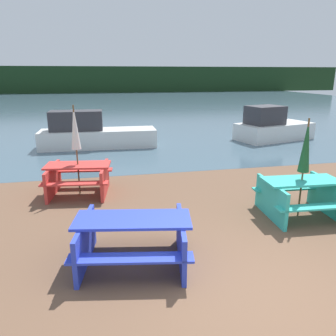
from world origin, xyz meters
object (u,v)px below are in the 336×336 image
picnic_table_teal (300,195)px  boat_second (272,127)px  picnic_table_blue (133,236)px  umbrella_white (75,129)px  picnic_table_red (79,176)px  boat (93,134)px  umbrella_darkgreen (306,146)px

picnic_table_teal → boat_second: bearing=65.0°
picnic_table_blue → umbrella_white: (-1.00, 3.40, 1.19)m
picnic_table_red → boat_second: size_ratio=0.46×
picnic_table_red → boat: bearing=86.8°
picnic_table_blue → boat_second: 11.44m
picnic_table_teal → umbrella_white: 5.31m
picnic_table_red → boat: (0.31, 5.47, 0.09)m
picnic_table_red → umbrella_darkgreen: size_ratio=0.83×
umbrella_white → boat_second: (8.24, 5.46, -1.09)m
picnic_table_blue → boat: size_ratio=0.43×
umbrella_white → boat_second: umbrella_white is taller
boat_second → boat: bearing=164.7°
picnic_table_teal → boat_second: 8.56m
umbrella_darkgreen → umbrella_white: umbrella_white is taller
umbrella_darkgreen → boat: 8.95m
picnic_table_teal → boat_second: boat_second is taller
umbrella_white → boat_second: size_ratio=0.59×
picnic_table_teal → umbrella_white: (-4.63, 2.31, 1.19)m
umbrella_darkgreen → boat: size_ratio=0.44×
picnic_table_blue → picnic_table_teal: picnic_table_teal is taller
picnic_table_teal → picnic_table_red: bearing=153.5°
picnic_table_red → picnic_table_blue: bearing=-73.6°
umbrella_white → picnic_table_teal: bearing=-26.5°
picnic_table_red → boat_second: boat_second is taller
boat_second → picnic_table_red: bearing=-161.6°
picnic_table_blue → boat: boat is taller
picnic_table_blue → picnic_table_red: 3.54m
picnic_table_red → umbrella_darkgreen: umbrella_darkgreen is taller
umbrella_darkgreen → picnic_table_blue: bearing=-163.3°
picnic_table_red → boat_second: 9.89m
picnic_table_teal → umbrella_white: bearing=153.5°
umbrella_darkgreen → boat: bearing=119.0°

